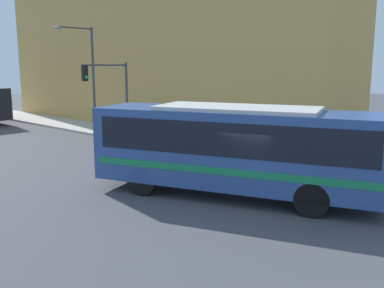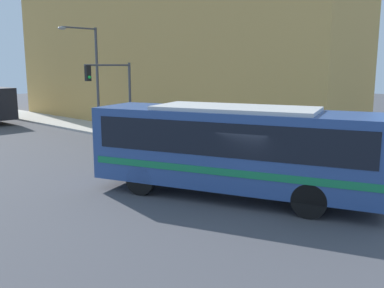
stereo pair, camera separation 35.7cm
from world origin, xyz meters
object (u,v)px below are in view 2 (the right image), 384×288
object	(u,v)px
fire_hydrant	(250,151)
pedestrian_mid_block	(150,121)
parking_meter	(160,129)
city_bus	(235,145)
traffic_light_pole	(114,86)
street_lamp	(92,70)
pedestrian_near_corner	(143,124)

from	to	relation	value
fire_hydrant	pedestrian_mid_block	distance (m)	9.75
parking_meter	fire_hydrant	bearing A→B (deg)	-90.00
city_bus	fire_hydrant	size ratio (longest dim) A/B	13.08
traffic_light_pole	pedestrian_mid_block	size ratio (longest dim) A/B	2.84
traffic_light_pole	street_lamp	distance (m)	3.84
traffic_light_pole	street_lamp	xyz separation A→B (m)	(0.90, 3.61, 0.96)
parking_meter	pedestrian_near_corner	xyz separation A→B (m)	(0.58, 2.23, 0.02)
city_bus	parking_meter	bearing A→B (deg)	42.26
fire_hydrant	city_bus	bearing A→B (deg)	-149.90
traffic_light_pole	pedestrian_mid_block	bearing A→B (deg)	3.82
fire_hydrant	street_lamp	xyz separation A→B (m)	(-0.15, 12.97, 3.78)
traffic_light_pole	street_lamp	world-z (taller)	street_lamp
street_lamp	pedestrian_mid_block	world-z (taller)	street_lamp
traffic_light_pole	pedestrian_near_corner	bearing A→B (deg)	-23.28
city_bus	fire_hydrant	distance (m)	5.96
parking_meter	pedestrian_mid_block	size ratio (longest dim) A/B	0.73
traffic_light_pole	pedestrian_near_corner	world-z (taller)	traffic_light_pole
fire_hydrant	traffic_light_pole	xyz separation A→B (m)	(-1.05, 9.36, 2.82)
fire_hydrant	pedestrian_near_corner	world-z (taller)	pedestrian_near_corner
fire_hydrant	pedestrian_mid_block	world-z (taller)	pedestrian_mid_block
traffic_light_pole	pedestrian_mid_block	distance (m)	3.81
city_bus	pedestrian_near_corner	world-z (taller)	city_bus
street_lamp	parking_meter	bearing A→B (deg)	-88.69
parking_meter	pedestrian_near_corner	distance (m)	2.30
fire_hydrant	pedestrian_near_corner	bearing A→B (deg)	86.17
street_lamp	pedestrian_mid_block	bearing A→B (deg)	-58.96
traffic_light_pole	pedestrian_near_corner	xyz separation A→B (m)	(1.63, -0.70, -2.39)
fire_hydrant	parking_meter	size ratio (longest dim) A/B	0.67
city_bus	parking_meter	xyz separation A→B (m)	(5.02, 9.33, -0.93)
traffic_light_pole	street_lamp	bearing A→B (deg)	75.95
parking_meter	pedestrian_near_corner	size ratio (longest dim) A/B	0.73
parking_meter	city_bus	bearing A→B (deg)	-118.27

